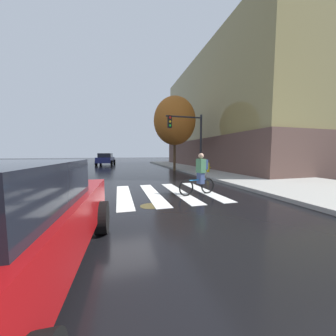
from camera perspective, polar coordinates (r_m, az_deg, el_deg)
The scene contains 10 objects.
ground_plane at distance 7.46m, azimuth -14.47°, elevation -8.52°, with size 120.00×120.00×0.00m, color black.
sidewalk at distance 11.57m, azimuth 34.82°, elevation -4.13°, with size 6.50×50.00×0.15m, color #9E9B93.
crosswalk_stripes at distance 7.46m, azimuth -18.32°, elevation -8.55°, with size 8.65×4.15×0.01m.
manhole_cover at distance 5.92m, azimuth -5.71°, elevation -11.87°, with size 0.64×0.64×0.01m, color #473D1E.
sedan_mid at distance 27.09m, azimuth -19.16°, elevation 2.75°, with size 2.60×4.94×1.65m.
cyclist at distance 7.40m, azimuth 10.13°, elevation -1.91°, with size 1.69×0.42×1.69m.
traffic_light_near at distance 11.96m, azimuth 6.76°, elevation 10.35°, with size 2.47×0.28×4.20m.
fire_hydrant at distance 15.02m, azimuth 12.65°, elevation 0.24°, with size 0.33×0.22×0.78m.
street_tree_near at distance 17.28m, azimuth 2.11°, elevation 14.66°, with size 3.88×3.88×6.89m.
corner_building at distance 25.45m, azimuth 25.21°, elevation 14.44°, with size 15.44×21.42×12.40m.
Camera 1 is at (-0.11, -7.26, 1.70)m, focal length 19.22 mm.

